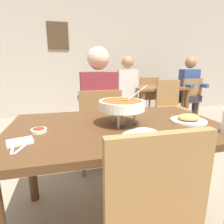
# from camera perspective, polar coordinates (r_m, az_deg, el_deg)

# --- Properties ---
(ground_plane) EXTENTS (16.00, 16.00, 0.00)m
(ground_plane) POSITION_cam_1_polar(r_m,az_deg,el_deg) (1.62, 1.46, -29.99)
(ground_plane) COLOR gray
(cafe_rear_partition) EXTENTS (10.00, 0.10, 3.00)m
(cafe_rear_partition) POSITION_cam_1_polar(r_m,az_deg,el_deg) (4.49, -10.27, 18.48)
(cafe_rear_partition) COLOR #BCB2A3
(cafe_rear_partition) RESTS_ON ground_plane
(picture_frame_hung) EXTENTS (0.44, 0.03, 0.56)m
(picture_frame_hung) POSITION_cam_1_polar(r_m,az_deg,el_deg) (4.45, -16.35, 21.67)
(picture_frame_hung) COLOR #4C3823
(dining_table_main) EXTENTS (1.39, 0.87, 0.75)m
(dining_table_main) POSITION_cam_1_polar(r_m,az_deg,el_deg) (1.26, 1.64, -8.37)
(dining_table_main) COLOR #51331C
(dining_table_main) RESTS_ON ground_plane
(chair_diner_main) EXTENTS (0.44, 0.44, 0.90)m
(chair_diner_main) POSITION_cam_1_polar(r_m,az_deg,el_deg) (1.97, -3.97, -4.26)
(chair_diner_main) COLOR olive
(chair_diner_main) RESTS_ON ground_plane
(diner_main) EXTENTS (0.40, 0.45, 1.31)m
(diner_main) POSITION_cam_1_polar(r_m,az_deg,el_deg) (1.94, -4.26, 2.67)
(diner_main) COLOR #2D2D38
(diner_main) RESTS_ON ground_plane
(curry_bowl) EXTENTS (0.33, 0.30, 0.26)m
(curry_bowl) POSITION_cam_1_polar(r_m,az_deg,el_deg) (1.20, 3.12, 2.06)
(curry_bowl) COLOR silver
(curry_bowl) RESTS_ON dining_table_main
(rice_plate) EXTENTS (0.24, 0.24, 0.06)m
(rice_plate) POSITION_cam_1_polar(r_m,az_deg,el_deg) (1.00, 9.95, -7.13)
(rice_plate) COLOR white
(rice_plate) RESTS_ON dining_table_main
(appetizer_plate) EXTENTS (0.24, 0.24, 0.06)m
(appetizer_plate) POSITION_cam_1_polar(r_m,az_deg,el_deg) (1.38, 22.59, -2.03)
(appetizer_plate) COLOR white
(appetizer_plate) RESTS_ON dining_table_main
(sauce_dish) EXTENTS (0.09, 0.09, 0.02)m
(sauce_dish) POSITION_cam_1_polar(r_m,az_deg,el_deg) (1.16, -21.67, -5.30)
(sauce_dish) COLOR white
(sauce_dish) RESTS_ON dining_table_main
(napkin_folded) EXTENTS (0.14, 0.11, 0.02)m
(napkin_folded) POSITION_cam_1_polar(r_m,az_deg,el_deg) (1.04, -26.57, -8.23)
(napkin_folded) COLOR white
(napkin_folded) RESTS_ON dining_table_main
(fork_utensil) EXTENTS (0.04, 0.17, 0.01)m
(fork_utensil) POSITION_cam_1_polar(r_m,az_deg,el_deg) (1.00, -28.28, -9.51)
(fork_utensil) COLOR silver
(fork_utensil) RESTS_ON dining_table_main
(spoon_utensil) EXTENTS (0.06, 0.17, 0.01)m
(spoon_utensil) POSITION_cam_1_polar(r_m,az_deg,el_deg) (0.99, -25.45, -9.46)
(spoon_utensil) COLOR silver
(spoon_utensil) RESTS_ON dining_table_main
(dining_table_far) EXTENTS (1.00, 0.80, 0.75)m
(dining_table_far) POSITION_cam_1_polar(r_m,az_deg,el_deg) (3.77, 13.73, 5.72)
(dining_table_far) COLOR brown
(dining_table_far) RESTS_ON ground_plane
(chair_bg_left) EXTENTS (0.50, 0.50, 0.90)m
(chair_bg_left) POSITION_cam_1_polar(r_m,az_deg,el_deg) (3.65, 3.01, 4.19)
(chair_bg_left) COLOR olive
(chair_bg_left) RESTS_ON ground_plane
(chair_bg_middle) EXTENTS (0.45, 0.45, 0.90)m
(chair_bg_middle) POSITION_cam_1_polar(r_m,az_deg,el_deg) (4.04, 22.37, 4.10)
(chair_bg_middle) COLOR olive
(chair_bg_middle) RESTS_ON ground_plane
(chair_bg_right) EXTENTS (0.46, 0.46, 0.90)m
(chair_bg_right) POSITION_cam_1_polar(r_m,az_deg,el_deg) (3.31, 17.50, 2.56)
(chair_bg_right) COLOR olive
(chair_bg_right) RESTS_ON ground_plane
(chair_bg_corner) EXTENTS (0.46, 0.46, 0.90)m
(chair_bg_corner) POSITION_cam_1_polar(r_m,az_deg,el_deg) (4.19, 10.76, 5.22)
(chair_bg_corner) COLOR olive
(chair_bg_corner) RESTS_ON ground_plane
(chair_bg_window) EXTENTS (0.50, 0.50, 0.90)m
(chair_bg_window) POSITION_cam_1_polar(r_m,az_deg,el_deg) (4.07, 2.59, 5.20)
(chair_bg_window) COLOR olive
(chair_bg_window) RESTS_ON ground_plane
(patron_bg_left) EXTENTS (0.40, 0.45, 1.31)m
(patron_bg_left) POSITION_cam_1_polar(r_m,az_deg,el_deg) (3.52, 4.46, 7.68)
(patron_bg_left) COLOR #2D2D38
(patron_bg_left) RESTS_ON ground_plane
(patron_bg_middle) EXTENTS (0.40, 0.45, 1.31)m
(patron_bg_middle) POSITION_cam_1_polar(r_m,az_deg,el_deg) (4.04, 22.87, 7.44)
(patron_bg_middle) COLOR #2D2D38
(patron_bg_middle) RESTS_ON ground_plane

